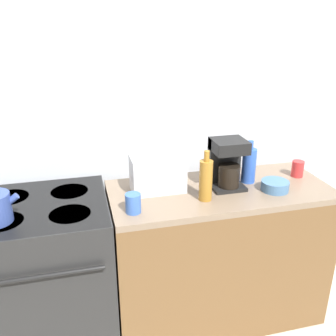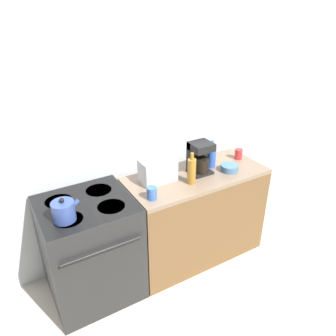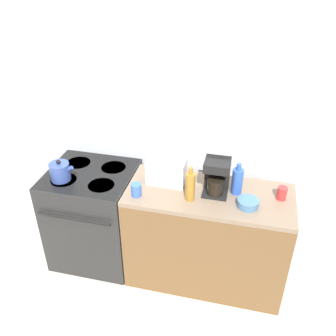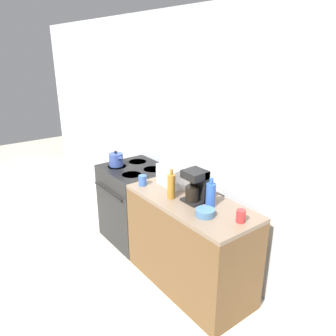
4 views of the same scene
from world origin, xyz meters
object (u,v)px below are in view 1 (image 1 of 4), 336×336
at_px(stove, 48,273).
at_px(cup_blue, 133,203).
at_px(toaster, 158,174).
at_px(bowl, 275,186).
at_px(coffee_maker, 227,162).
at_px(bottle_blue, 249,165).
at_px(cup_red, 298,169).
at_px(bottle_amber, 206,180).

height_order(stove, cup_blue, cup_blue).
relative_size(toaster, bowl, 1.91).
distance_m(coffee_maker, bottle_blue, 0.17).
bearing_deg(cup_blue, toaster, 51.79).
xyz_separation_m(cup_red, bowl, (-0.24, -0.16, -0.02)).
bearing_deg(cup_red, coffee_maker, -176.66).
relative_size(toaster, bottle_blue, 1.16).
bearing_deg(cup_red, stove, -179.58).
distance_m(bottle_amber, cup_blue, 0.42).
bearing_deg(coffee_maker, cup_blue, -162.30).
height_order(bottle_blue, cup_blue, bottle_blue).
relative_size(stove, bowl, 5.72).
bearing_deg(bowl, stove, 173.83).
xyz_separation_m(toaster, bottle_blue, (0.57, -0.02, 0.01)).
height_order(cup_blue, cup_red, cup_blue).
distance_m(coffee_maker, cup_red, 0.51).
height_order(bottle_amber, cup_blue, bottle_amber).
bearing_deg(coffee_maker, cup_red, 3.34).
bearing_deg(cup_red, bottle_amber, -166.03).
bearing_deg(coffee_maker, bowl, -26.22).
bearing_deg(bowl, bottle_amber, -178.24).
xyz_separation_m(bottle_blue, cup_blue, (-0.75, -0.22, -0.06)).
relative_size(coffee_maker, bottle_blue, 1.12).
distance_m(coffee_maker, cup_blue, 0.63).
height_order(toaster, cup_red, toaster).
xyz_separation_m(coffee_maker, cup_red, (0.50, 0.03, -0.10)).
bearing_deg(toaster, stove, -177.75).
bearing_deg(coffee_maker, bottle_blue, 10.05).
height_order(coffee_maker, cup_blue, coffee_maker).
height_order(cup_blue, bowl, cup_blue).
relative_size(toaster, coffee_maker, 1.04).
relative_size(cup_blue, cup_red, 1.01).
bearing_deg(bowl, cup_blue, -175.82).
xyz_separation_m(bottle_amber, bottle_blue, (0.34, 0.17, -0.01)).
distance_m(toaster, bottle_amber, 0.29).
xyz_separation_m(toaster, cup_red, (0.91, -0.01, -0.05)).
bearing_deg(bottle_blue, bowl, -57.47).
bearing_deg(bottle_amber, cup_blue, -173.27).
height_order(bottle_amber, cup_red, bottle_amber).
bearing_deg(bottle_amber, stove, 170.05).
xyz_separation_m(cup_blue, bowl, (0.85, 0.06, -0.02)).
bearing_deg(bottle_blue, cup_blue, -163.87).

